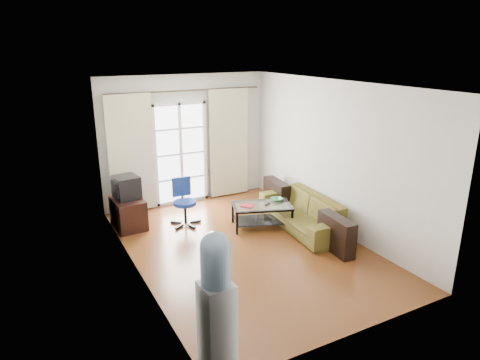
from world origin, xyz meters
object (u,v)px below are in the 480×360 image
object	(u,v)px
coffee_table	(262,213)
task_chair	(185,211)
sofa	(303,212)
water_cooler	(217,300)
tv_stand	(128,213)
crt_tv	(126,187)

from	to	relation	value
coffee_table	task_chair	bearing A→B (deg)	147.41
sofa	coffee_table	bearing A→B (deg)	-114.71
task_chair	water_cooler	size ratio (longest dim) A/B	0.57
sofa	coffee_table	size ratio (longest dim) A/B	1.76
coffee_table	water_cooler	size ratio (longest dim) A/B	0.78
tv_stand	crt_tv	bearing A→B (deg)	83.08
tv_stand	water_cooler	bearing A→B (deg)	-94.55
sofa	coffee_table	xyz separation A→B (m)	(-0.66, 0.38, -0.02)
crt_tv	water_cooler	distance (m)	4.15
coffee_table	crt_tv	distance (m)	2.55
tv_stand	crt_tv	world-z (taller)	crt_tv
tv_stand	task_chair	size ratio (longest dim) A/B	0.86
task_chair	crt_tv	bearing A→B (deg)	161.46
sofa	water_cooler	size ratio (longest dim) A/B	1.37
sofa	water_cooler	distance (m)	3.95
sofa	crt_tv	xyz separation A→B (m)	(-2.86, 1.57, 0.46)
water_cooler	tv_stand	bearing A→B (deg)	85.42
tv_stand	crt_tv	xyz separation A→B (m)	(0.00, 0.05, 0.49)
sofa	water_cooler	xyz separation A→B (m)	(-2.95, -2.57, 0.51)
coffee_table	tv_stand	size ratio (longest dim) A/B	1.60
tv_stand	water_cooler	distance (m)	4.13
task_chair	tv_stand	bearing A→B (deg)	164.17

